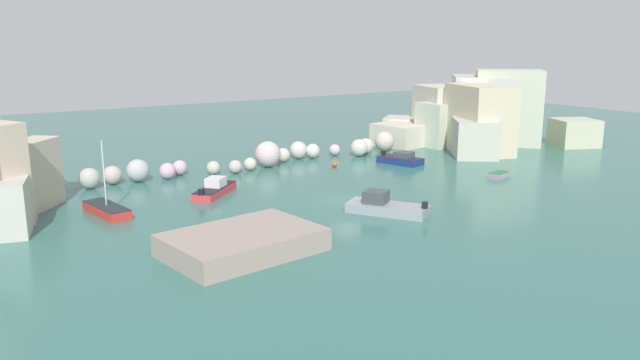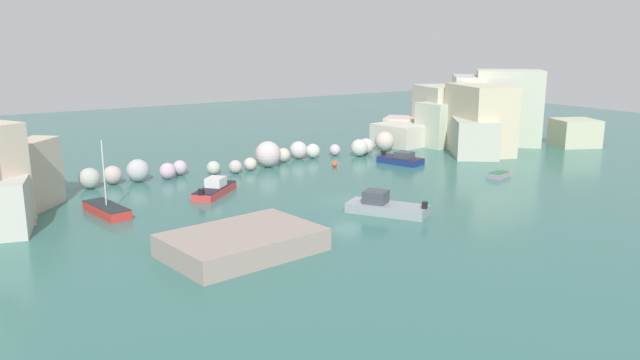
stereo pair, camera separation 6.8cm
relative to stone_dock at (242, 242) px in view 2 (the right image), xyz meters
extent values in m
plane|color=#356B63|center=(13.02, 6.80, -0.71)|extent=(160.00, 160.00, 0.00)
cube|color=beige|center=(43.04, 27.07, 1.12)|extent=(8.08, 8.72, 3.66)
cube|color=#BAB8B1|center=(44.81, 21.34, 3.53)|extent=(10.69, 10.70, 8.49)
cube|color=beige|center=(52.39, 13.04, 0.96)|extent=(6.43, 6.26, 3.35)
cube|color=#BABBA8|center=(36.69, 14.96, 1.40)|extent=(7.35, 7.64, 4.22)
cube|color=beige|center=(39.43, 27.24, 0.75)|extent=(9.09, 9.73, 2.93)
cube|color=beige|center=(42.37, 23.78, 2.91)|extent=(10.51, 9.29, 7.24)
cube|color=beige|center=(36.54, 25.63, 0.62)|extent=(9.62, 7.30, 2.67)
cube|color=beige|center=(40.15, 22.34, 1.99)|extent=(8.40, 4.57, 5.40)
cube|color=beige|center=(38.80, 16.28, 3.26)|extent=(7.65, 9.74, 7.94)
cube|color=beige|center=(46.28, 18.61, 3.94)|extent=(9.43, 9.37, 9.31)
sphere|color=beige|center=(-8.08, 23.52, 0.35)|extent=(2.13, 2.13, 2.13)
sphere|color=#B5BEBE|center=(-6.62, 23.29, 0.15)|extent=(1.73, 1.73, 1.73)
sphere|color=#B1B3A7|center=(-3.75, 23.04, 0.24)|extent=(1.90, 1.90, 1.90)
sphere|color=#BFAAA1|center=(-1.56, 23.63, 0.16)|extent=(1.74, 1.74, 1.74)
sphere|color=#B3B0B3|center=(0.76, 23.43, 0.36)|extent=(2.14, 2.14, 2.14)
sphere|color=#CDA7BE|center=(3.46, 22.97, 0.07)|extent=(1.57, 1.57, 1.57)
sphere|color=#C0A9B6|center=(5.10, 24.03, 0.03)|extent=(1.48, 1.48, 1.48)
sphere|color=#BABAA8|center=(7.95, 22.40, -0.03)|extent=(1.36, 1.36, 1.36)
sphere|color=#BBADA8|center=(10.01, 21.71, -0.04)|extent=(1.34, 1.34, 1.34)
sphere|color=beige|center=(11.87, 22.14, -0.05)|extent=(1.32, 1.32, 1.32)
sphere|color=beige|center=(14.28, 22.74, 0.64)|extent=(2.71, 2.71, 2.71)
sphere|color=beige|center=(16.92, 24.13, 0.05)|extent=(1.53, 1.53, 1.53)
sphere|color=beige|center=(19.26, 24.78, 0.27)|extent=(1.97, 1.97, 1.97)
sphere|color=beige|center=(20.79, 24.19, 0.11)|extent=(1.64, 1.64, 1.64)
sphere|color=#C6B1BE|center=(23.78, 24.15, -0.06)|extent=(1.30, 1.30, 1.30)
sphere|color=beige|center=(25.84, 22.28, 0.27)|extent=(1.96, 1.96, 1.96)
sphere|color=beige|center=(27.47, 23.11, 0.19)|extent=(1.81, 1.81, 1.81)
sphere|color=beige|center=(30.42, 23.38, 0.46)|extent=(2.35, 2.35, 2.35)
cube|color=gray|center=(0.00, 0.00, 0.00)|extent=(10.07, 7.50, 1.42)
sphere|color=#E04C28|center=(20.04, 18.80, -0.41)|extent=(0.61, 0.61, 0.61)
cube|color=navy|center=(27.01, 16.43, -0.39)|extent=(3.47, 5.15, 0.63)
cube|color=#2E2137|center=(27.01, 16.43, -0.05)|extent=(3.40, 5.04, 0.06)
cube|color=#3F444C|center=(27.14, 15.98, 0.28)|extent=(2.04, 2.08, 0.71)
cube|color=black|center=(26.39, 18.55, 0.17)|extent=(0.52, 0.47, 0.50)
cube|color=#CF3B3C|center=(4.69, 14.81, -0.40)|extent=(5.32, 5.04, 0.63)
cube|color=black|center=(4.69, 14.81, -0.05)|extent=(5.21, 4.94, 0.06)
cube|color=silver|center=(4.91, 15.01, 0.34)|extent=(2.17, 2.15, 0.84)
cube|color=black|center=(2.73, 13.06, 0.17)|extent=(0.56, 0.57, 0.50)
cube|color=#8D969B|center=(13.40, 2.03, -0.34)|extent=(5.28, 6.48, 0.75)
cube|color=#3F444C|center=(12.89, 2.84, 0.52)|extent=(2.31, 2.34, 0.96)
cube|color=black|center=(14.96, -0.46, 0.29)|extent=(0.56, 0.54, 0.50)
cube|color=red|center=(-4.78, 13.66, -0.36)|extent=(2.45, 5.50, 0.70)
cube|color=#1E282C|center=(-4.78, 13.66, 0.01)|extent=(2.40, 5.39, 0.06)
cylinder|color=silver|center=(-4.78, 13.66, 2.52)|extent=(0.10, 0.10, 5.07)
cube|color=gray|center=(30.57, 5.96, -0.49)|extent=(2.64, 1.80, 0.45)
cube|color=#2D7047|center=(30.57, 5.96, -0.22)|extent=(2.25, 1.53, 0.08)
cube|color=#328A4E|center=(-0.60, 3.57, -0.46)|extent=(2.32, 4.58, 0.50)
cube|color=#1B2D2D|center=(-0.60, 3.57, -0.18)|extent=(2.27, 4.49, 0.06)
camera|label=1|loc=(-16.53, -33.93, 12.62)|focal=35.11mm
camera|label=2|loc=(-16.47, -33.97, 12.62)|focal=35.11mm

